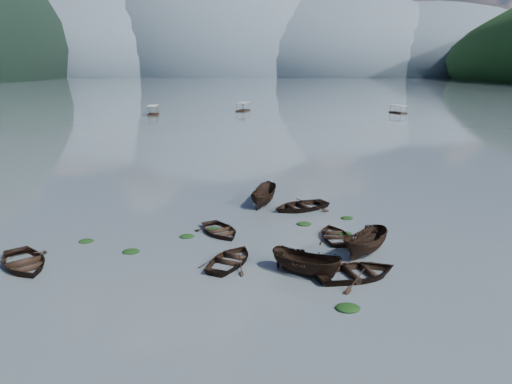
{
  "coord_description": "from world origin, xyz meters",
  "views": [
    {
      "loc": [
        -0.47,
        -21.27,
        10.92
      ],
      "look_at": [
        0.0,
        12.0,
        2.0
      ],
      "focal_mm": 32.0,
      "sensor_mm": 36.0,
      "label": 1
    }
  ],
  "objects_px": {
    "rowboat_0": "(24,267)",
    "rowboat_3": "(335,238)",
    "pontoon_centre": "(243,111)",
    "pontoon_left": "(153,115)"
  },
  "relations": [
    {
      "from": "rowboat_0",
      "to": "pontoon_centre",
      "type": "distance_m",
      "value": 102.82
    },
    {
      "from": "rowboat_0",
      "to": "pontoon_left",
      "type": "bearing_deg",
      "value": 59.96
    },
    {
      "from": "rowboat_0",
      "to": "rowboat_3",
      "type": "xyz_separation_m",
      "value": [
        18.68,
        4.4,
        0.0
      ]
    },
    {
      "from": "rowboat_3",
      "to": "pontoon_left",
      "type": "bearing_deg",
      "value": -73.64
    },
    {
      "from": "rowboat_0",
      "to": "rowboat_3",
      "type": "distance_m",
      "value": 19.19
    },
    {
      "from": "rowboat_0",
      "to": "pontoon_centre",
      "type": "xyz_separation_m",
      "value": [
        11.23,
        102.2,
        0.0
      ]
    },
    {
      "from": "rowboat_3",
      "to": "pontoon_centre",
      "type": "xyz_separation_m",
      "value": [
        -7.45,
        97.81,
        0.0
      ]
    },
    {
      "from": "rowboat_3",
      "to": "pontoon_centre",
      "type": "relative_size",
      "value": 0.64
    },
    {
      "from": "rowboat_0",
      "to": "rowboat_3",
      "type": "height_order",
      "value": "rowboat_0"
    },
    {
      "from": "pontoon_left",
      "to": "rowboat_3",
      "type": "bearing_deg",
      "value": -77.58
    }
  ]
}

